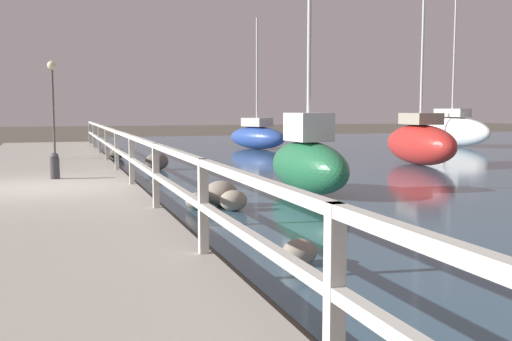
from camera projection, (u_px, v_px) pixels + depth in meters
The scene contains 15 objects.
ground_plane at pixel (39, 204), 12.11m from camera, with size 120.00×120.00×0.00m, color #4C473D.
dock_walkway at pixel (38, 196), 12.10m from camera, with size 3.95×36.00×0.33m.
railing at pixel (131, 150), 12.60m from camera, with size 0.10×32.50×1.04m.
boulder_upstream at pixel (117, 153), 23.23m from camera, with size 0.56×0.50×0.42m.
boulder_far_strip at pixel (157, 161), 18.90m from camera, with size 0.73×0.66×0.55m.
boulder_downstream at pixel (221, 194), 11.77m from camera, with size 0.68×0.61×0.51m.
boulder_near_dock at pixel (300, 252), 7.32m from camera, with size 0.43×0.39×0.32m.
boulder_mid_strip at pixel (233, 200), 11.25m from camera, with size 0.52×0.47×0.39m.
boulder_water_edge at pixel (197, 201), 11.39m from camera, with size 0.44×0.40×0.33m.
mooring_bollard at pixel (55, 166), 13.58m from camera, with size 0.21×0.21×0.60m.
dock_lamp at pixel (52, 84), 18.91m from camera, with size 0.29×0.29×3.11m.
sailboat_green at pixel (308, 162), 13.55m from camera, with size 1.22×3.32×4.81m.
sailboat_white at pixel (452, 130), 31.25m from camera, with size 1.85×5.18×8.24m.
sailboat_red at pixel (420, 142), 20.62m from camera, with size 1.60×4.12×7.19m.
sailboat_blue at pixel (257, 136), 29.04m from camera, with size 2.62×3.88×6.25m.
Camera 1 is at (0.38, -12.76, 1.89)m, focal length 42.00 mm.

